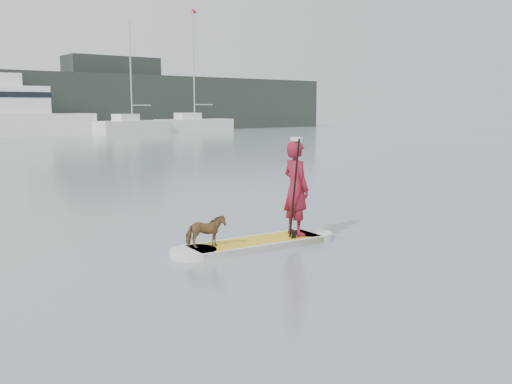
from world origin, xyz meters
TOP-DOWN VIEW (x-y plane):
  - ground at (0.00, 0.00)m, footprint 140.00×140.00m
  - paddleboard at (-1.87, 1.53)m, footprint 3.29×1.02m
  - paddler at (-1.00, 1.45)m, footprint 0.47×0.67m
  - white_cap at (-1.00, 1.45)m, footprint 0.22×0.22m
  - dog at (-2.88, 1.62)m, footprint 0.73×0.51m
  - paddle at (-1.23, 1.24)m, footprint 0.10×0.30m
  - sailboat_e at (15.49, 43.97)m, footprint 7.59×3.61m
  - sailboat_f at (23.09, 45.19)m, footprint 8.33×2.61m
  - motor_yacht_a at (5.99, 47.11)m, footprint 12.36×4.92m
  - shore_building_east at (18.00, 54.00)m, footprint 10.00×4.00m

SIDE VIEW (x-z plane):
  - ground at x=0.00m, z-range 0.00..0.00m
  - paddleboard at x=-1.87m, z-range 0.00..0.12m
  - dog at x=-2.88m, z-range 0.12..0.68m
  - sailboat_e at x=15.49m, z-range -4.52..6.04m
  - paddle at x=-1.23m, z-range -0.20..1.80m
  - sailboat_f at x=23.09m, z-range -5.37..7.04m
  - paddler at x=-1.00m, z-range 0.12..1.88m
  - white_cap at x=-1.00m, z-range 1.88..1.95m
  - motor_yacht_a at x=5.99m, z-range -1.58..5.65m
  - shore_building_east at x=18.00m, z-range 0.00..8.00m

